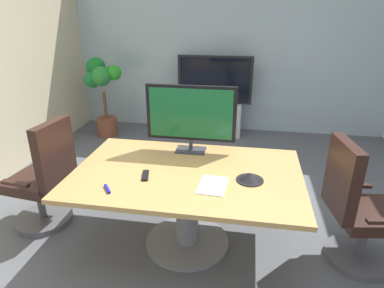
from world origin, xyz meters
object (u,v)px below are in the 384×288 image
conference_table (187,190)px  office_chair_left (45,183)px  conference_phone (250,177)px  potted_plant (103,88)px  tv_monitor (191,115)px  wall_display_unit (214,109)px  office_chair_right (356,215)px  remote_control (145,175)px

conference_table → office_chair_left: size_ratio=1.75×
office_chair_left → conference_phone: bearing=93.3°
conference_phone → potted_plant: bearing=132.7°
tv_monitor → potted_plant: bearing=131.1°
conference_table → conference_phone: size_ratio=8.69×
conference_table → wall_display_unit: (-0.08, 2.88, -0.11)m
tv_monitor → potted_plant: (-1.80, 2.07, -0.29)m
tv_monitor → wall_display_unit: bearing=90.9°
office_chair_left → wall_display_unit: 3.11m
office_chair_right → tv_monitor: 1.64m
wall_display_unit → potted_plant: bearing=-168.0°
office_chair_left → potted_plant: bearing=-162.5°
potted_plant → tv_monitor: bearing=-48.9°
conference_table → tv_monitor: 0.70m
office_chair_left → wall_display_unit: bearing=162.1°
wall_display_unit → potted_plant: 1.84m
tv_monitor → conference_phone: size_ratio=3.82×
tv_monitor → wall_display_unit: tv_monitor is taller
remote_control → potted_plant: bearing=106.8°
office_chair_right → wall_display_unit: (-1.48, 2.86, -0.01)m
office_chair_right → wall_display_unit: wall_display_unit is taller
tv_monitor → office_chair_right: bearing=-16.3°
conference_table → office_chair_right: 1.41m
office_chair_right → remote_control: bearing=86.3°
conference_phone → office_chair_left: bearing=176.1°
office_chair_right → remote_control: (-1.72, -0.16, 0.29)m
office_chair_left → office_chair_right: bearing=96.3°
tv_monitor → office_chair_left: bearing=-164.5°
wall_display_unit → conference_phone: (0.61, -2.95, 0.33)m
potted_plant → conference_phone: size_ratio=5.80×
wall_display_unit → potted_plant: (-1.77, -0.37, 0.36)m
conference_table → potted_plant: bearing=126.4°
conference_table → remote_control: remote_control is taller
office_chair_left → conference_table: bearing=94.5°
tv_monitor → conference_phone: tv_monitor is taller
conference_phone → remote_control: conference_phone is taller
conference_table → tv_monitor: (-0.04, 0.44, 0.54)m
office_chair_left → remote_control: bearing=86.4°
office_chair_right → remote_control: size_ratio=6.41×
office_chair_left → office_chair_right: (2.80, -0.04, 0.00)m
tv_monitor → potted_plant: size_ratio=0.66×
conference_table → remote_control: (-0.32, -0.14, 0.19)m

